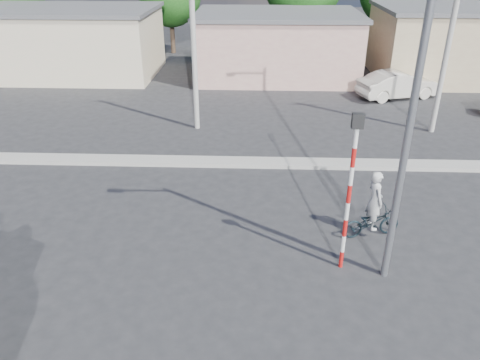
{
  "coord_description": "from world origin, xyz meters",
  "views": [
    {
      "loc": [
        0.89,
        -8.88,
        7.85
      ],
      "look_at": [
        0.36,
        4.03,
        1.3
      ],
      "focal_mm": 35.0,
      "sensor_mm": 36.0,
      "label": 1
    }
  ],
  "objects_px": {
    "bicycle": "(371,222)",
    "cyclist": "(373,209)",
    "car_cream": "(398,85)",
    "streetlight": "(408,92)",
    "traffic_pole": "(351,182)"
  },
  "relations": [
    {
      "from": "cyclist",
      "to": "streetlight",
      "type": "relative_size",
      "value": 0.2
    },
    {
      "from": "bicycle",
      "to": "streetlight",
      "type": "xyz_separation_m",
      "value": [
        -0.17,
        -1.87,
        4.5
      ]
    },
    {
      "from": "traffic_pole",
      "to": "streetlight",
      "type": "relative_size",
      "value": 0.48
    },
    {
      "from": "cyclist",
      "to": "car_cream",
      "type": "distance_m",
      "value": 14.91
    },
    {
      "from": "car_cream",
      "to": "traffic_pole",
      "type": "bearing_deg",
      "value": 142.33
    },
    {
      "from": "bicycle",
      "to": "traffic_pole",
      "type": "distance_m",
      "value": 2.87
    },
    {
      "from": "bicycle",
      "to": "car_cream",
      "type": "bearing_deg",
      "value": -31.69
    },
    {
      "from": "car_cream",
      "to": "bicycle",
      "type": "bearing_deg",
      "value": 144.35
    },
    {
      "from": "cyclist",
      "to": "traffic_pole",
      "type": "xyz_separation_m",
      "value": [
        -1.11,
        -1.57,
        1.68
      ]
    },
    {
      "from": "car_cream",
      "to": "streetlight",
      "type": "bearing_deg",
      "value": 145.7
    },
    {
      "from": "cyclist",
      "to": "streetlight",
      "type": "distance_m",
      "value": 4.46
    },
    {
      "from": "bicycle",
      "to": "cyclist",
      "type": "distance_m",
      "value": 0.45
    },
    {
      "from": "bicycle",
      "to": "streetlight",
      "type": "height_order",
      "value": "streetlight"
    },
    {
      "from": "bicycle",
      "to": "car_cream",
      "type": "height_order",
      "value": "car_cream"
    },
    {
      "from": "bicycle",
      "to": "cyclist",
      "type": "height_order",
      "value": "cyclist"
    }
  ]
}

